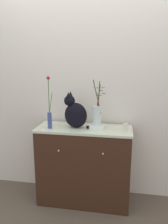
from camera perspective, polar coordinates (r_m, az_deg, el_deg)
ground_plane at (r=2.81m, az=0.00°, el=-22.09°), size 6.00×6.00×0.00m
wall_back at (r=2.61m, az=1.08°, el=5.99°), size 4.40×0.08×2.60m
sideboard at (r=2.58m, az=-0.00°, el=-13.82°), size 1.06×0.44×0.91m
cat_sitting at (r=2.38m, az=-2.39°, el=-0.30°), size 0.42×0.18×0.40m
vase_slim_green at (r=2.38m, az=-9.08°, el=-0.74°), size 0.06×0.05×0.57m
bowl_porcelain at (r=2.36m, az=3.34°, el=-3.99°), size 0.17×0.17×0.05m
vase_glass_clear at (r=2.32m, az=3.44°, el=-0.48°), size 0.14×0.19×0.49m
candle_pillar at (r=2.30m, az=10.82°, el=-4.09°), size 0.05×0.05×0.10m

